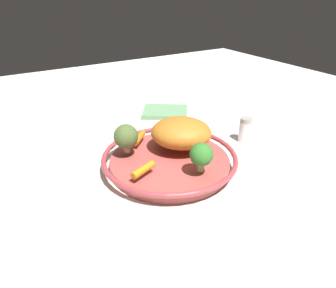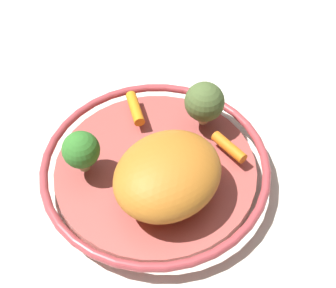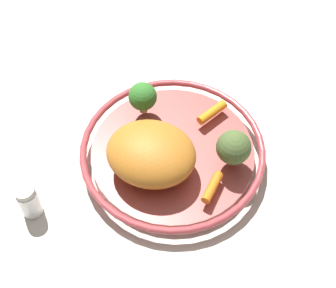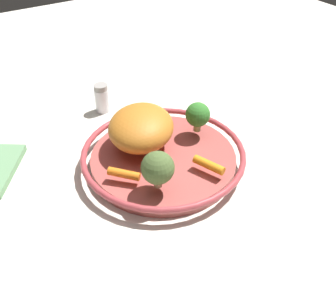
{
  "view_description": "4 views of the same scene",
  "coord_description": "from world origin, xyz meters",
  "px_view_note": "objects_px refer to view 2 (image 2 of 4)",
  "views": [
    {
      "loc": [
        -0.34,
        -0.54,
        0.4
      ],
      "look_at": [
        -0.01,
        -0.0,
        0.07
      ],
      "focal_mm": 33.22,
      "sensor_mm": 36.0,
      "label": 1
    },
    {
      "loc": [
        0.39,
        0.06,
        0.55
      ],
      "look_at": [
        -0.01,
        0.02,
        0.06
      ],
      "focal_mm": 49.73,
      "sensor_mm": 36.0,
      "label": 2
    },
    {
      "loc": [
        0.19,
        0.47,
        0.76
      ],
      "look_at": [
        0.01,
        0.01,
        0.06
      ],
      "focal_mm": 54.82,
      "sensor_mm": 36.0,
      "label": 3
    },
    {
      "loc": [
        -0.52,
        0.32,
        0.51
      ],
      "look_at": [
        -0.02,
        0.0,
        0.07
      ],
      "focal_mm": 42.62,
      "sensor_mm": 36.0,
      "label": 4
    }
  ],
  "objects_px": {
    "roast_chicken_piece": "(168,175)",
    "broccoli_floret_edge": "(204,102)",
    "baby_carrot_back": "(135,108)",
    "baby_carrot_left": "(229,147)",
    "broccoli_floret_mid": "(81,150)",
    "serving_bowl": "(156,169)"
  },
  "relations": [
    {
      "from": "roast_chicken_piece",
      "to": "broccoli_floret_edge",
      "type": "distance_m",
      "value": 0.13
    },
    {
      "from": "baby_carrot_back",
      "to": "baby_carrot_left",
      "type": "relative_size",
      "value": 1.05
    },
    {
      "from": "roast_chicken_piece",
      "to": "broccoli_floret_mid",
      "type": "relative_size",
      "value": 2.32
    },
    {
      "from": "baby_carrot_back",
      "to": "baby_carrot_left",
      "type": "distance_m",
      "value": 0.15
    },
    {
      "from": "broccoli_floret_mid",
      "to": "broccoli_floret_edge",
      "type": "bearing_deg",
      "value": 122.86
    },
    {
      "from": "serving_bowl",
      "to": "roast_chicken_piece",
      "type": "height_order",
      "value": "roast_chicken_piece"
    },
    {
      "from": "roast_chicken_piece",
      "to": "baby_carrot_back",
      "type": "distance_m",
      "value": 0.15
    },
    {
      "from": "serving_bowl",
      "to": "broccoli_floret_mid",
      "type": "distance_m",
      "value": 0.11
    },
    {
      "from": "broccoli_floret_mid",
      "to": "broccoli_floret_edge",
      "type": "xyz_separation_m",
      "value": [
        -0.1,
        0.16,
        0.0
      ]
    },
    {
      "from": "serving_bowl",
      "to": "baby_carrot_left",
      "type": "relative_size",
      "value": 5.54
    },
    {
      "from": "serving_bowl",
      "to": "baby_carrot_back",
      "type": "distance_m",
      "value": 0.1
    },
    {
      "from": "serving_bowl",
      "to": "baby_carrot_back",
      "type": "relative_size",
      "value": 5.26
    },
    {
      "from": "roast_chicken_piece",
      "to": "broccoli_floret_mid",
      "type": "bearing_deg",
      "value": -102.78
    },
    {
      "from": "serving_bowl",
      "to": "roast_chicken_piece",
      "type": "xyz_separation_m",
      "value": [
        0.05,
        0.02,
        0.05
      ]
    },
    {
      "from": "baby_carrot_back",
      "to": "broccoli_floret_mid",
      "type": "distance_m",
      "value": 0.13
    },
    {
      "from": "baby_carrot_back",
      "to": "broccoli_floret_edge",
      "type": "height_order",
      "value": "broccoli_floret_edge"
    },
    {
      "from": "roast_chicken_piece",
      "to": "baby_carrot_back",
      "type": "xyz_separation_m",
      "value": [
        -0.14,
        -0.06,
        -0.03
      ]
    },
    {
      "from": "baby_carrot_left",
      "to": "roast_chicken_piece",
      "type": "bearing_deg",
      "value": -46.31
    },
    {
      "from": "roast_chicken_piece",
      "to": "broccoli_floret_edge",
      "type": "bearing_deg",
      "value": 162.54
    },
    {
      "from": "baby_carrot_back",
      "to": "broccoli_floret_mid",
      "type": "xyz_separation_m",
      "value": [
        0.11,
        -0.05,
        0.03
      ]
    },
    {
      "from": "baby_carrot_back",
      "to": "broccoli_floret_edge",
      "type": "xyz_separation_m",
      "value": [
        0.01,
        0.1,
        0.03
      ]
    },
    {
      "from": "serving_bowl",
      "to": "broccoli_floret_edge",
      "type": "bearing_deg",
      "value": 142.85
    }
  ]
}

